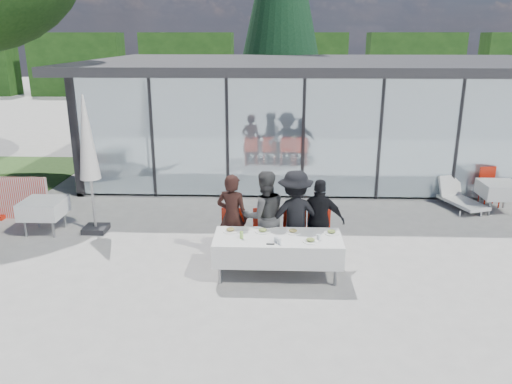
% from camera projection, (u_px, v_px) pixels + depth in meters
% --- Properties ---
extents(ground, '(90.00, 90.00, 0.00)m').
position_uv_depth(ground, '(257.00, 265.00, 9.41)').
color(ground, '#9D9B95').
rests_on(ground, ground).
extents(pavilion, '(14.80, 8.80, 3.44)m').
position_uv_depth(pavilion, '(327.00, 99.00, 16.49)').
color(pavilion, gray).
rests_on(pavilion, ground).
extents(treeline, '(62.50, 2.00, 4.40)m').
position_uv_depth(treeline, '(243.00, 65.00, 35.54)').
color(treeline, '#163410').
rests_on(treeline, ground).
extents(dining_table, '(2.26, 0.96, 0.75)m').
position_uv_depth(dining_table, '(278.00, 248.00, 8.85)').
color(dining_table, silver).
rests_on(dining_table, ground).
extents(diner_a, '(0.76, 0.76, 1.69)m').
position_uv_depth(diner_a, '(232.00, 217.00, 9.47)').
color(diner_a, black).
rests_on(diner_a, ground).
extents(diner_chair_a, '(0.44, 0.44, 0.97)m').
position_uv_depth(diner_chair_a, '(233.00, 231.00, 9.60)').
color(diner_chair_a, red).
rests_on(diner_chair_a, ground).
extents(diner_b, '(1.06, 1.06, 1.76)m').
position_uv_depth(diner_b, '(264.00, 216.00, 9.44)').
color(diner_b, '#434343').
rests_on(diner_b, ground).
extents(diner_chair_b, '(0.44, 0.44, 0.97)m').
position_uv_depth(diner_chair_b, '(264.00, 232.00, 9.58)').
color(diner_chair_b, red).
rests_on(diner_chair_b, ground).
extents(diner_c, '(1.28, 1.28, 1.77)m').
position_uv_depth(diner_c, '(295.00, 216.00, 9.41)').
color(diner_c, black).
rests_on(diner_c, ground).
extents(diner_chair_c, '(0.44, 0.44, 0.97)m').
position_uv_depth(diner_chair_c, '(295.00, 232.00, 9.55)').
color(diner_chair_c, red).
rests_on(diner_chair_c, ground).
extents(diner_d, '(1.10, 1.10, 1.60)m').
position_uv_depth(diner_d, '(320.00, 220.00, 9.42)').
color(diner_d, black).
rests_on(diner_d, ground).
extents(diner_chair_d, '(0.44, 0.44, 0.97)m').
position_uv_depth(diner_chair_d, '(319.00, 233.00, 9.54)').
color(diner_chair_d, red).
rests_on(diner_chair_d, ground).
extents(plate_a, '(0.28, 0.28, 0.07)m').
position_uv_depth(plate_a, '(230.00, 230.00, 9.02)').
color(plate_a, white).
rests_on(plate_a, dining_table).
extents(plate_b, '(0.28, 0.28, 0.07)m').
position_uv_depth(plate_b, '(263.00, 231.00, 9.00)').
color(plate_b, white).
rests_on(plate_b, dining_table).
extents(plate_c, '(0.28, 0.28, 0.07)m').
position_uv_depth(plate_c, '(293.00, 231.00, 8.97)').
color(plate_c, white).
rests_on(plate_c, dining_table).
extents(plate_d, '(0.28, 0.28, 0.07)m').
position_uv_depth(plate_d, '(331.00, 232.00, 8.93)').
color(plate_d, white).
rests_on(plate_d, dining_table).
extents(plate_extra, '(0.28, 0.28, 0.07)m').
position_uv_depth(plate_extra, '(310.00, 240.00, 8.57)').
color(plate_extra, white).
rests_on(plate_extra, dining_table).
extents(juice_bottle, '(0.06, 0.06, 0.13)m').
position_uv_depth(juice_bottle, '(242.00, 235.00, 8.70)').
color(juice_bottle, '#91C652').
rests_on(juice_bottle, dining_table).
extents(drinking_glasses, '(0.81, 0.29, 0.10)m').
position_uv_depth(drinking_glasses, '(291.00, 239.00, 8.55)').
color(drinking_glasses, silver).
rests_on(drinking_glasses, dining_table).
extents(folded_eyeglasses, '(0.14, 0.03, 0.01)m').
position_uv_depth(folded_eyeglasses, '(270.00, 244.00, 8.46)').
color(folded_eyeglasses, black).
rests_on(folded_eyeglasses, dining_table).
extents(spare_table_left, '(0.86, 0.86, 0.74)m').
position_uv_depth(spare_table_left, '(43.00, 208.00, 10.84)').
color(spare_table_left, silver).
rests_on(spare_table_left, ground).
extents(spare_table_right, '(0.86, 0.86, 0.74)m').
position_uv_depth(spare_table_right, '(499.00, 190.00, 12.14)').
color(spare_table_right, silver).
rests_on(spare_table_right, ground).
extents(spare_chair_a, '(0.52, 0.52, 0.97)m').
position_uv_depth(spare_chair_a, '(489.00, 184.00, 12.65)').
color(spare_chair_a, red).
rests_on(spare_chair_a, ground).
extents(spare_chair_b, '(0.61, 0.61, 0.97)m').
position_uv_depth(spare_chair_b, '(493.00, 179.00, 13.11)').
color(spare_chair_b, red).
rests_on(spare_chair_b, ground).
extents(market_umbrella, '(0.50, 0.50, 3.00)m').
position_uv_depth(market_umbrella, '(87.00, 146.00, 10.47)').
color(market_umbrella, black).
rests_on(market_umbrella, ground).
extents(lounger, '(1.00, 1.45, 0.72)m').
position_uv_depth(lounger, '(459.00, 197.00, 12.54)').
color(lounger, silver).
rests_on(lounger, ground).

